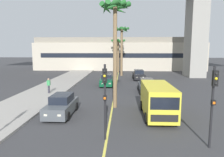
{
  "coord_description": "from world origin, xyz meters",
  "views": [
    {
      "loc": [
        0.86,
        -3.05,
        5.05
      ],
      "look_at": [
        0.0,
        14.0,
        2.57
      ],
      "focal_mm": 33.78,
      "sensor_mm": 36.0,
      "label": 1
    }
  ],
  "objects": [
    {
      "name": "lane_stripe_center",
      "position": [
        0.0,
        24.0,
        0.0
      ],
      "size": [
        0.14,
        56.0,
        0.01
      ],
      "primitive_type": "cube",
      "color": "#DBCC4C",
      "rests_on": "ground"
    },
    {
      "name": "pedestrian_near_crosswalk",
      "position": [
        -7.21,
        19.26,
        1.0
      ],
      "size": [
        0.34,
        0.22,
        1.62
      ],
      "color": "#2D2D38",
      "rests_on": "sidewalk_left"
    },
    {
      "name": "traffic_light_right_far_corner",
      "position": [
        5.33,
        7.29,
        2.71
      ],
      "size": [
        0.24,
        0.37,
        4.2
      ],
      "color": "black",
      "rests_on": "ground"
    },
    {
      "name": "delivery_van",
      "position": [
        3.46,
        12.24,
        1.29
      ],
      "size": [
        2.18,
        5.26,
        2.36
      ],
      "color": "yellow",
      "rests_on": "ground"
    },
    {
      "name": "car_queue_fourth",
      "position": [
        3.48,
        30.83,
        0.72
      ],
      "size": [
        1.92,
        4.14,
        1.56
      ],
      "color": "black",
      "rests_on": "ground"
    },
    {
      "name": "traffic_light_median_near",
      "position": [
        -0.08,
        7.97,
        2.71
      ],
      "size": [
        0.24,
        0.37,
        4.2
      ],
      "color": "black",
      "rests_on": "ground"
    },
    {
      "name": "palm_tree_far_median",
      "position": [
        0.24,
        14.52,
        7.38
      ],
      "size": [
        2.62,
        2.59,
        8.88
      ],
      "color": "brown",
      "rests_on": "ground"
    },
    {
      "name": "sidewalk_left",
      "position": [
        -8.0,
        16.0,
        0.07
      ],
      "size": [
        4.8,
        80.0,
        0.15
      ],
      "primitive_type": "cube",
      "color": "#9E9991",
      "rests_on": "ground"
    },
    {
      "name": "pier_building_backdrop",
      "position": [
        0.0,
        47.4,
        3.65
      ],
      "size": [
        38.79,
        8.04,
        7.43
      ],
      "color": "#BCB29E",
      "rests_on": "ground"
    },
    {
      "name": "car_queue_second",
      "position": [
        -3.75,
        12.25,
        0.72
      ],
      "size": [
        1.87,
        4.12,
        1.56
      ],
      "color": "#4C5156",
      "rests_on": "ground"
    },
    {
      "name": "car_queue_front",
      "position": [
        3.64,
        20.91,
        0.72
      ],
      "size": [
        1.84,
        4.1,
        1.56
      ],
      "color": "#4C5156",
      "rests_on": "ground"
    },
    {
      "name": "palm_tree_near_median",
      "position": [
        -0.06,
        40.8,
        5.47
      ],
      "size": [
        3.0,
        3.0,
        6.91
      ],
      "color": "brown",
      "rests_on": "ground"
    },
    {
      "name": "car_queue_third",
      "position": [
        -1.29,
        25.05,
        0.72
      ],
      "size": [
        1.95,
        4.16,
        1.56
      ],
      "color": "#0C4728",
      "rests_on": "ground"
    },
    {
      "name": "palm_tree_mid_median",
      "position": [
        0.65,
        35.38,
        6.87
      ],
      "size": [
        2.74,
        2.69,
        8.85
      ],
      "color": "brown",
      "rests_on": "ground"
    }
  ]
}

